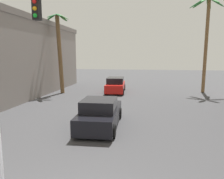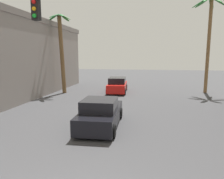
% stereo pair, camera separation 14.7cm
% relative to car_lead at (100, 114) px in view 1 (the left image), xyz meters
% --- Properties ---
extents(ground_plane, '(95.36, 95.36, 0.00)m').
position_rel_car_lead_xyz_m(ground_plane, '(0.88, 2.52, -0.70)').
color(ground_plane, '#424244').
extents(car_lead, '(2.15, 4.76, 1.56)m').
position_rel_car_lead_xyz_m(car_lead, '(0.00, 0.00, 0.00)').
color(car_lead, black).
rests_on(car_lead, ground).
extents(car_far, '(2.18, 4.66, 1.56)m').
position_rel_car_lead_xyz_m(car_far, '(-0.83, 11.40, 0.03)').
color(car_far, black).
rests_on(car_far, ground).
extents(palm_tree_far_left, '(2.49, 2.41, 7.94)m').
position_rel_car_lead_xyz_m(palm_tree_far_left, '(-6.34, 9.98, 3.98)').
color(palm_tree_far_left, brown).
rests_on(palm_tree_far_left, ground).
extents(palm_tree_far_right, '(3.39, 3.23, 9.59)m').
position_rel_car_lead_xyz_m(palm_tree_far_right, '(8.27, 12.84, 5.31)').
color(palm_tree_far_right, brown).
rests_on(palm_tree_far_right, ground).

